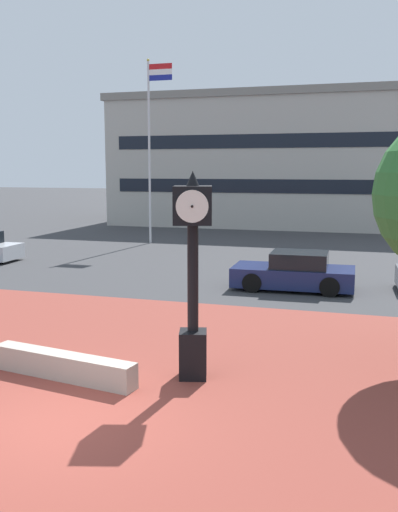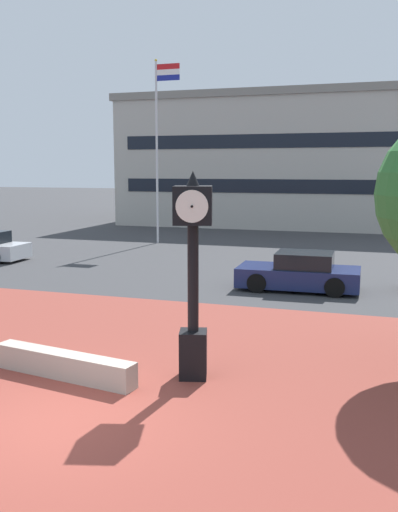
{
  "view_description": "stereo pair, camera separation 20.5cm",
  "coord_description": "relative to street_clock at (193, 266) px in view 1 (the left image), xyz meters",
  "views": [
    {
      "loc": [
        4.63,
        -7.67,
        4.05
      ],
      "look_at": [
        1.59,
        2.42,
        2.43
      ],
      "focal_mm": 40.12,
      "sensor_mm": 36.0,
      "label": 1
    },
    {
      "loc": [
        4.83,
        -7.61,
        4.05
      ],
      "look_at": [
        1.59,
        2.42,
        2.43
      ],
      "focal_mm": 40.12,
      "sensor_mm": 36.0,
      "label": 2
    }
  ],
  "objects": [
    {
      "name": "civic_building",
      "position": [
        -4.14,
        33.46,
        2.4
      ],
      "size": [
        21.93,
        13.28,
        9.2
      ],
      "color": "#B2ADA3",
      "rests_on": "ground"
    },
    {
      "name": "plaza_brick_paving",
      "position": [
        -1.43,
        -0.28,
        -2.21
      ],
      "size": [
        44.0,
        12.51,
        0.01
      ],
      "primitive_type": "cube",
      "color": "brown",
      "rests_on": "ground"
    },
    {
      "name": "flagpole_primary",
      "position": [
        -8.22,
        18.8,
        3.32
      ],
      "size": [
        1.39,
        0.14,
        9.73
      ],
      "color": "silver",
      "rests_on": "ground"
    },
    {
      "name": "street_clock",
      "position": [
        0.0,
        0.0,
        0.0
      ],
      "size": [
        0.88,
        0.9,
        4.0
      ],
      "rotation": [
        0.0,
        0.0,
        0.27
      ],
      "color": "black",
      "rests_on": "ground"
    },
    {
      "name": "planter_wall",
      "position": [
        -2.41,
        -0.78,
        -1.96
      ],
      "size": [
        3.22,
        0.92,
        0.5
      ],
      "primitive_type": "cube",
      "rotation": [
        0.0,
        0.0,
        -0.16
      ],
      "color": "#ADA393",
      "rests_on": "ground"
    },
    {
      "name": "ground_plane",
      "position": [
        -1.43,
        -2.54,
        -2.21
      ],
      "size": [
        200.0,
        200.0,
        0.0
      ],
      "primitive_type": "plane",
      "color": "#38383A"
    },
    {
      "name": "car_street_far",
      "position": [
        0.82,
        8.88,
        -1.64
      ],
      "size": [
        4.07,
        2.04,
        1.28
      ],
      "rotation": [
        0.0,
        0.0,
        1.6
      ],
      "color": "navy",
      "rests_on": "ground"
    }
  ]
}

